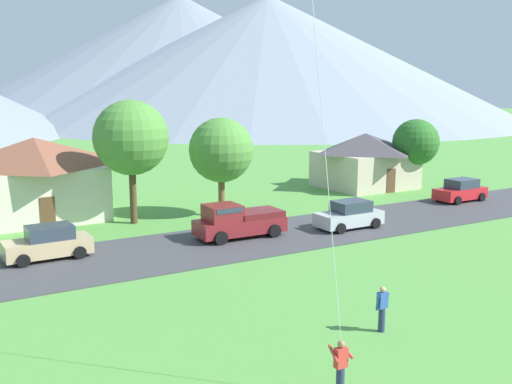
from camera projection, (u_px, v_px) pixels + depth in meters
name	position (u px, v px, depth m)	size (l,w,h in m)	color
road_strip	(152.00, 253.00, 30.77)	(160.00, 7.28, 0.08)	#424247
mountain_west_ridge	(181.00, 57.00, 168.77)	(131.92, 131.92, 34.32)	gray
mountain_east_ridge	(268.00, 59.00, 147.02)	(124.65, 124.65, 30.84)	gray
house_leftmost	(365.00, 159.00, 51.06)	(7.63, 7.19, 4.69)	beige
house_right_center	(36.00, 177.00, 38.56)	(8.78, 7.16, 5.38)	beige
tree_near_left	(416.00, 143.00, 50.04)	(3.94, 3.94, 5.94)	#4C3823
tree_center	(131.00, 138.00, 36.82)	(4.72, 4.72, 7.84)	#4C3823
tree_right_of_center	(221.00, 150.00, 39.23)	(4.32, 4.32, 6.63)	brown
parked_car_tan_mid_west	(48.00, 243.00, 29.65)	(4.26, 2.19, 1.68)	tan
parked_car_red_mid_east	(461.00, 191.00, 44.62)	(4.25, 2.18, 1.68)	red
parked_car_silver_east_end	(349.00, 215.00, 36.09)	(4.22, 2.11, 1.68)	#B7BCC1
pickup_truck_maroon_east_side	(238.00, 221.00, 33.76)	(5.24, 2.41, 1.99)	maroon
watcher_person	(382.00, 308.00, 20.91)	(0.56, 0.24, 1.68)	navy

